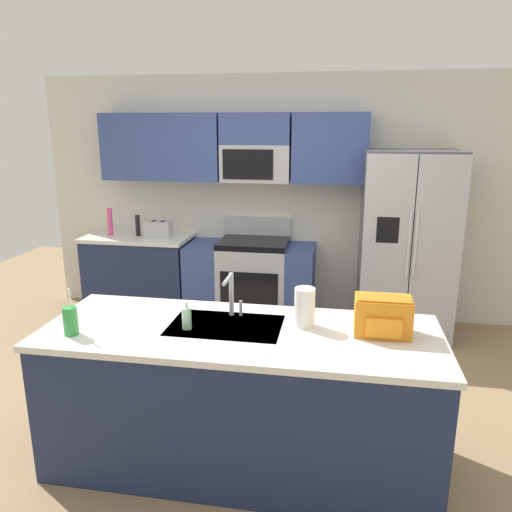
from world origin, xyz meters
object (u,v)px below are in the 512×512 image
Objects in this scene: pepper_mill at (138,225)px; sink_faucet at (231,292)px; drink_cup_green at (71,321)px; paper_towel_roll at (305,307)px; refrigerator at (406,245)px; soap_dispenser at (187,318)px; range_oven at (251,281)px; toaster at (159,229)px; bottle_pink at (110,222)px; backpack at (383,315)px.

pepper_mill is 0.81× the size of sink_faucet.
drink_cup_green is (0.67, -2.57, -0.03)m from pepper_mill.
refrigerator is at bearing 68.55° from paper_towel_roll.
range_oven is at bearing 91.31° from soap_dispenser.
bottle_pink is at bearing 176.95° from toaster.
paper_towel_roll is at bearing 174.73° from backpack.
refrigerator is at bearing -2.60° from range_oven.
refrigerator reaches higher than pepper_mill.
refrigerator is at bearing 49.16° from drink_cup_green.
bottle_pink reaches higher than range_oven.
refrigerator reaches higher than sink_faucet.
soap_dispenser is at bearing -61.19° from pepper_mill.
pepper_mill is at bearing 125.46° from sink_faucet.
pepper_mill is 0.95× the size of paper_towel_roll.
toaster is 2.56m from soap_dispenser.
range_oven is at bearing 177.40° from refrigerator.
sink_faucet is 1.66× the size of soap_dispenser.
drink_cup_green is at bearing -153.46° from sink_faucet.
pepper_mill is 0.77× the size of bottle_pink.
backpack is (0.45, -0.04, -0.00)m from paper_towel_roll.
sink_faucet reaches higher than pepper_mill.
backpack reaches higher than range_oven.
pepper_mill reaches higher than toaster.
drink_cup_green is at bearing -80.60° from toaster.
refrigerator reaches higher than drink_cup_green.
toaster is 3.12m from backpack.
pepper_mill is at bearing 104.68° from drink_cup_green.
toaster is (-1.00, -0.05, 0.55)m from range_oven.
range_oven is at bearing 0.11° from pepper_mill.
paper_towel_roll reaches higher than toaster.
pepper_mill is at bearing 131.93° from paper_towel_roll.
pepper_mill is 1.35× the size of soap_dispenser.
refrigerator is 3.31m from drink_cup_green.
sink_faucet is (1.27, -2.10, 0.08)m from toaster.
pepper_mill is 0.80× the size of drink_cup_green.
refrigerator is 6.26× the size of bottle_pink.
backpack is at bearing 5.89° from soap_dispenser.
sink_faucet is (1.53, -2.15, 0.05)m from pepper_mill.
toaster is 0.57m from bottle_pink.
paper_towel_roll is (1.74, -2.17, 0.03)m from toaster.
range_oven is 1.38m from pepper_mill.
pepper_mill is at bearing 168.97° from toaster.
refrigerator is (1.59, -0.07, 0.48)m from range_oven.
bottle_pink reaches higher than paper_towel_roll.
soap_dispenser is at bearing -55.51° from bottle_pink.
paper_towel_roll reaches higher than soap_dispenser.
bottle_pink is at bearing 179.09° from refrigerator.
pepper_mill is at bearing 118.81° from soap_dispenser.
toaster is 2.46m from sink_faucet.
paper_towel_roll is (1.32, 0.35, 0.03)m from drink_cup_green.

